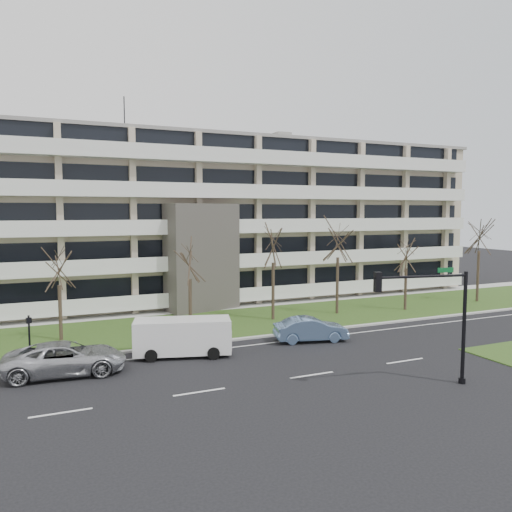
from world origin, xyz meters
name	(u,v)px	position (x,y,z in m)	size (l,w,h in m)	color
ground	(312,375)	(0.00, 0.00, 0.00)	(160.00, 160.00, 0.00)	black
grass_verge	(225,323)	(0.00, 13.00, 0.03)	(90.00, 10.00, 0.06)	#2A4517
curb	(251,338)	(0.00, 8.00, 0.06)	(90.00, 0.35, 0.12)	#B2B2AD
sidewalk	(202,309)	(0.00, 18.50, 0.04)	(90.00, 2.00, 0.08)	#B2B2AD
lane_edge_line	(260,344)	(0.00, 6.50, 0.01)	(90.00, 0.12, 0.01)	white
apartment_building	(180,219)	(-0.01, 25.32, 7.61)	(60.50, 15.10, 18.75)	#C1B496
silver_pickup	(66,358)	(-11.52, 5.21, 0.84)	(2.77, 6.01, 1.67)	#AFB1B7
blue_sedan	(311,329)	(3.32, 5.89, 0.78)	(1.65, 4.72, 1.56)	#6A8BB8
white_van	(184,334)	(-5.06, 6.03, 1.28)	(5.87, 3.47, 2.14)	white
traffic_signal	(435,310)	(4.51, -3.71, 3.70)	(4.87, 1.20, 5.71)	black
pedestrian_signal	(29,334)	(-13.23, 7.60, 1.76)	(0.30, 0.26, 2.76)	black
tree_2	(59,264)	(-11.46, 12.48, 5.03)	(3.24, 3.24, 6.48)	#382B21
tree_3	(190,258)	(-3.15, 11.22, 5.19)	(3.34, 3.34, 6.68)	#382B21
tree_4	(273,240)	(3.81, 12.53, 6.18)	(3.97, 3.97, 7.94)	#382B21
tree_5	(338,235)	(9.58, 12.47, 6.45)	(4.14, 4.14, 8.29)	#382B21
tree_6	(406,252)	(15.74, 11.48, 4.95)	(3.19, 3.19, 6.38)	#382B21
tree_7	(480,231)	(24.49, 11.91, 6.59)	(4.23, 4.23, 8.46)	#382B21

